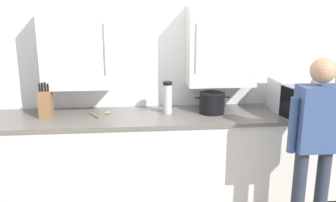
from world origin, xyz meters
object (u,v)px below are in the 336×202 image
(wooden_spoon, at_px, (101,114))
(microwave_oven, at_px, (295,95))
(thermos_flask, at_px, (168,98))
(person_figure, at_px, (315,135))
(stock_pot, at_px, (212,103))
(knife_block, at_px, (46,104))

(wooden_spoon, bearing_deg, microwave_oven, -0.66)
(wooden_spoon, height_order, thermos_flask, thermos_flask)
(wooden_spoon, xyz_separation_m, person_figure, (1.78, -0.78, 0.00))
(microwave_oven, bearing_deg, wooden_spoon, 179.34)
(wooden_spoon, xyz_separation_m, stock_pot, (1.09, -0.03, 0.09))
(thermos_flask, bearing_deg, stock_pot, -2.90)
(microwave_oven, bearing_deg, person_figure, -101.37)
(stock_pot, bearing_deg, thermos_flask, 177.10)
(knife_block, distance_m, stock_pot, 1.60)
(microwave_oven, relative_size, person_figure, 0.47)
(microwave_oven, distance_m, stock_pot, 0.85)
(wooden_spoon, relative_size, knife_block, 0.65)
(microwave_oven, xyz_separation_m, knife_block, (-2.44, -0.00, -0.03))
(wooden_spoon, distance_m, thermos_flask, 0.67)
(knife_block, xyz_separation_m, thermos_flask, (1.16, 0.02, 0.03))
(thermos_flask, bearing_deg, knife_block, -179.24)
(microwave_oven, xyz_separation_m, wooden_spoon, (-1.93, 0.02, -0.15))
(wooden_spoon, height_order, person_figure, person_figure)
(wooden_spoon, height_order, knife_block, knife_block)
(stock_pot, distance_m, person_figure, 1.02)
(thermos_flask, height_order, stock_pot, thermos_flask)
(wooden_spoon, xyz_separation_m, knife_block, (-0.51, -0.03, 0.12))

